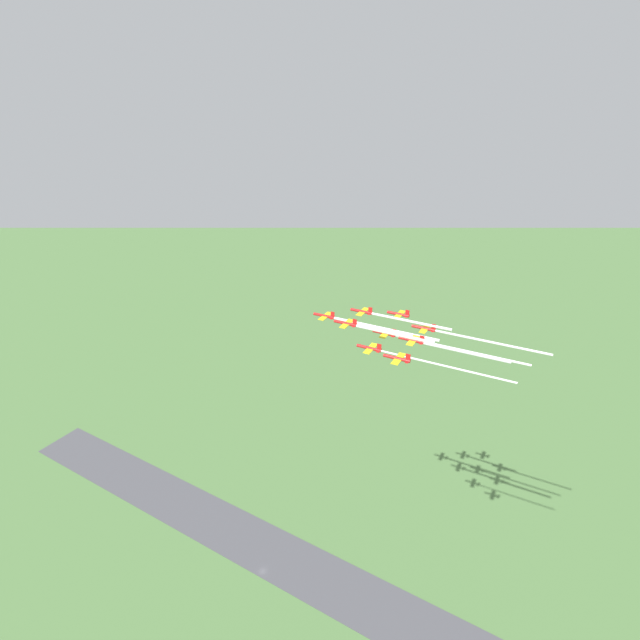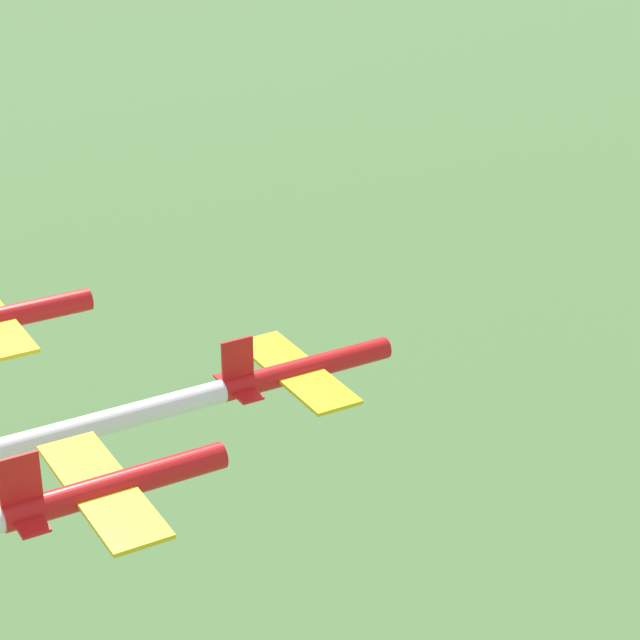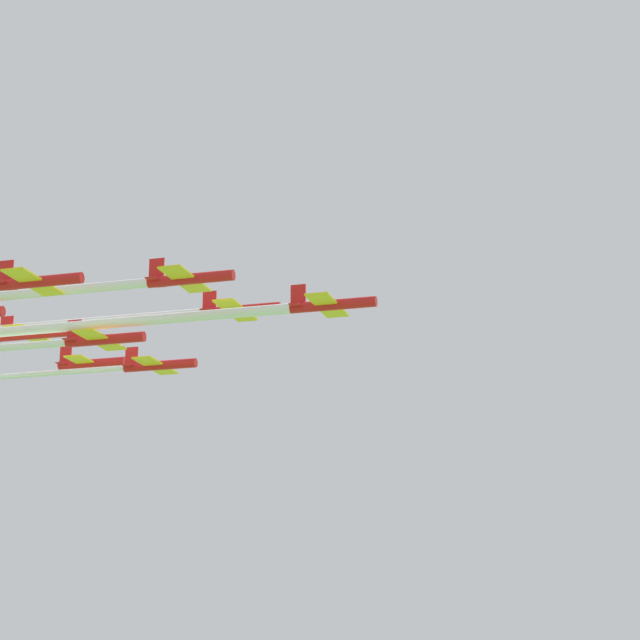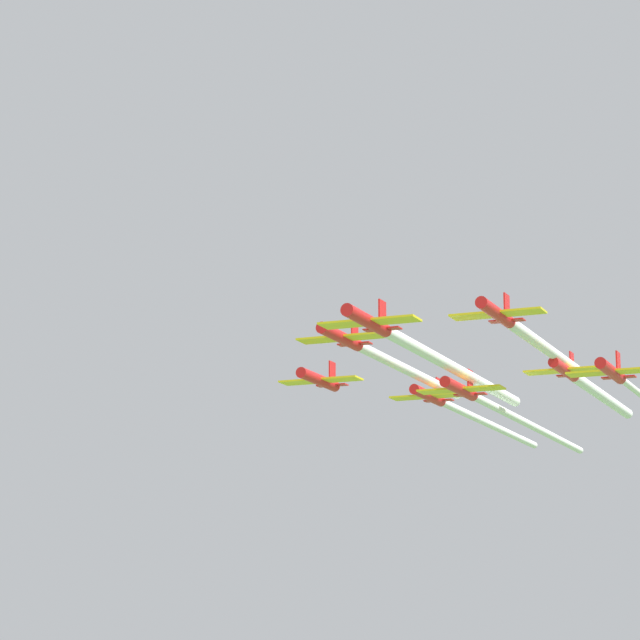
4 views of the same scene
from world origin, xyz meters
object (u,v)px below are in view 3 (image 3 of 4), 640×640
jet_0 (330,305)px  jet_4 (102,339)px  jet_7 (32,334)px  jet_3 (157,365)px  jet_6 (89,363)px  jet_1 (238,310)px  jet_5 (36,282)px  jet_2 (187,279)px

jet_0 → jet_4: bearing=-90.0°
jet_0 → jet_7: jet_7 is taller
jet_4 → jet_7: 16.43m
jet_3 → jet_6: (15.92, 1.34, 3.17)m
jet_1 → jet_6: (31.85, 2.68, -0.83)m
jet_1 → jet_4: (6.57, 14.57, -4.80)m
jet_4 → jet_5: jet_5 is taller
jet_2 → jet_6: jet_6 is taller
jet_1 → jet_6: 31.97m
jet_0 → jet_3: size_ratio=1.00×
jet_1 → jet_6: size_ratio=1.00×
jet_0 → jet_5: bearing=-59.5°
jet_0 → jet_6: size_ratio=1.00×
jet_4 → jet_5: (-9.36, 13.23, 2.07)m
jet_1 → jet_4: size_ratio=1.00×
jet_4 → jet_6: (25.28, -11.89, 3.97)m
jet_4 → jet_5: size_ratio=1.00×
jet_7 → jet_6: bearing=-180.0°
jet_2 → jet_3: 28.09m
jet_0 → jet_5: size_ratio=1.00×
jet_7 → jet_0: bearing=78.9°
jet_0 → jet_2: 16.07m
jet_6 → jet_1: bearing=59.5°
jet_1 → jet_7: bearing=-90.0°
jet_3 → jet_7: (6.57, 14.57, 3.02)m
jet_2 → jet_5: size_ratio=1.00×
jet_1 → jet_3: jet_1 is taller
jet_2 → jet_3: bearing=-150.5°
jet_3 → jet_4: jet_3 is taller
jet_0 → jet_3: 31.98m
jet_4 → jet_6: 28.22m
jet_3 → jet_4: bearing=-0.0°
jet_3 → jet_2: bearing=29.5°
jet_2 → jet_0: bearing=120.5°
jet_0 → jet_4: (22.49, 15.91, -1.94)m
jet_0 → jet_7: size_ratio=1.00×
jet_5 → jet_1: bearing=150.5°
jet_6 → jet_7: size_ratio=1.00×
jet_3 → jet_4: 16.22m
jet_6 → jet_7: jet_6 is taller
jet_2 → jet_6: bearing=-139.6°
jet_4 → jet_7: jet_7 is taller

